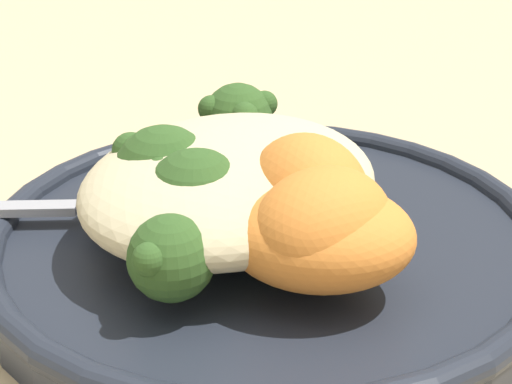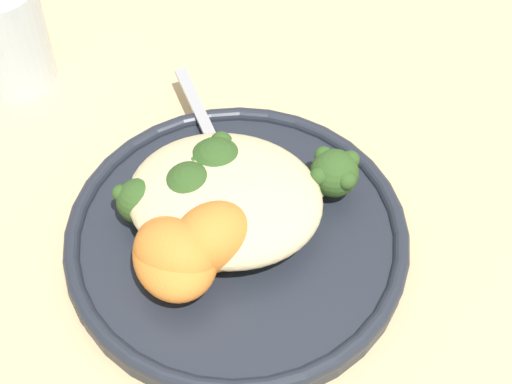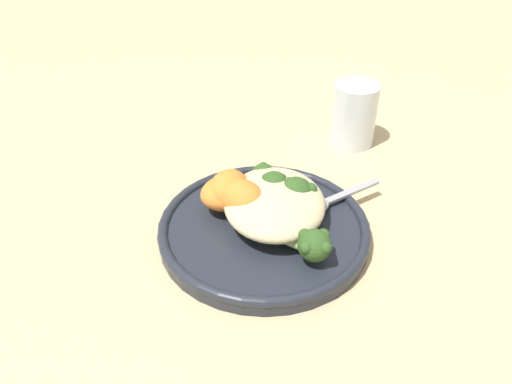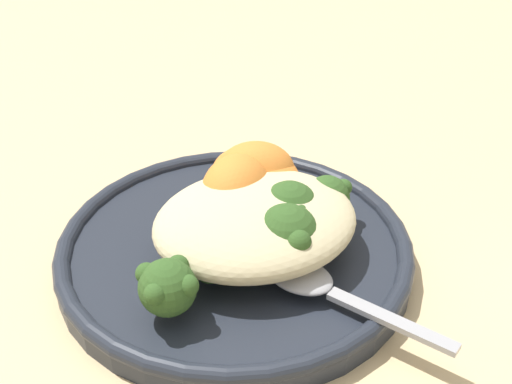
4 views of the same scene
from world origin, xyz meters
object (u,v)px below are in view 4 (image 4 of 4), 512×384
Objects in this scene: broccoli_stalk_0 at (181,271)px; broccoli_stalk_5 at (270,233)px; sweet_potato_chunk_0 at (256,177)px; sweet_potato_chunk_2 at (236,189)px; broccoli_stalk_2 at (218,247)px; broccoli_stalk_3 at (243,243)px; quinoa_mound at (255,222)px; broccoli_stalk_6 at (282,212)px; spoon at (316,284)px; plate at (233,248)px; sweet_potato_chunk_1 at (255,172)px; broccoli_stalk_7 at (298,204)px; broccoli_stalk_1 at (217,243)px; broccoli_stalk_4 at (282,235)px.

broccoli_stalk_5 is at bearing 147.48° from broccoli_stalk_0.
sweet_potato_chunk_0 is 1.21× the size of sweet_potato_chunk_2.
broccoli_stalk_2 and broccoli_stalk_3 have the same top height.
quinoa_mound reaches higher than broccoli_stalk_3.
broccoli_stalk_6 is 0.64× the size of spoon.
broccoli_stalk_3 reaches higher than plate.
sweet_potato_chunk_1 reaches higher than broccoli_stalk_5.
broccoli_stalk_3 is 1.26× the size of broccoli_stalk_6.
broccoli_stalk_6 reaches higher than quinoa_mound.
broccoli_stalk_5 is at bearing 133.86° from plate.
broccoli_stalk_7 is at bearing -157.59° from quinoa_mound.
sweet_potato_chunk_0 is at bearing 145.97° from spoon.
plate is at bearing 50.06° from sweet_potato_chunk_1.
broccoli_stalk_0 is at bearing -98.82° from broccoli_stalk_5.
broccoli_stalk_1 is 0.04m from broccoli_stalk_5.
broccoli_stalk_0 is 1.78× the size of sweet_potato_chunk_1.
broccoli_stalk_0 is 0.87× the size of spoon.
sweet_potato_chunk_1 is at bearing 151.48° from broccoli_stalk_4.
quinoa_mound reaches higher than broccoli_stalk_2.
broccoli_stalk_1 is 0.84× the size of broccoli_stalk_7.
sweet_potato_chunk_0 is at bearing 175.20° from broccoli_stalk_0.
sweet_potato_chunk_2 is at bearing -90.25° from quinoa_mound.
spoon is at bearing -48.09° from broccoli_stalk_6.
broccoli_stalk_2 is at bearing -124.37° from broccoli_stalk_6.
broccoli_stalk_3 is at bearing 95.53° from broccoli_stalk_1.
sweet_potato_chunk_2 reaches higher than broccoli_stalk_0.
broccoli_stalk_5 is 0.04m from sweet_potato_chunk_2.
broccoli_stalk_1 is 1.19× the size of broccoli_stalk_5.
sweet_potato_chunk_1 reaches higher than broccoli_stalk_1.
broccoli_stalk_5 is 0.04m from broccoli_stalk_7.
broccoli_stalk_5 reaches higher than plate.
broccoli_stalk_2 is 0.92× the size of broccoli_stalk_3.
sweet_potato_chunk_0 is at bearing 101.46° from sweet_potato_chunk_1.
sweet_potato_chunk_0 is at bearing 133.34° from broccoli_stalk_6.
sweet_potato_chunk_1 reaches higher than broccoli_stalk_2.
broccoli_stalk_6 is (-0.01, -0.02, -0.00)m from broccoli_stalk_4.
broccoli_stalk_4 is 1.14× the size of broccoli_stalk_5.
broccoli_stalk_0 is 0.11m from sweet_potato_chunk_1.
broccoli_stalk_7 is (-0.07, -0.02, 0.00)m from broccoli_stalk_2.
sweet_potato_chunk_2 is (0.01, -0.06, 0.00)m from broccoli_stalk_4.
plate is at bearing -169.28° from broccoli_stalk_4.
sweet_potato_chunk_0 is (-0.01, -0.06, 0.01)m from broccoli_stalk_5.
broccoli_stalk_5 is at bearing 119.47° from broccoli_stalk_2.
broccoli_stalk_2 is 0.05m from sweet_potato_chunk_2.
plate is at bearing -178.33° from broccoli_stalk_3.
broccoli_stalk_3 is at bearing 61.38° from sweet_potato_chunk_0.
sweet_potato_chunk_0 is (-0.02, -0.05, -0.00)m from quinoa_mound.
broccoli_stalk_3 is at bearing 87.54° from plate.
broccoli_stalk_6 is (-0.05, -0.01, 0.01)m from broccoli_stalk_2.
sweet_potato_chunk_1 is at bearing 167.30° from broccoli_stalk_2.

